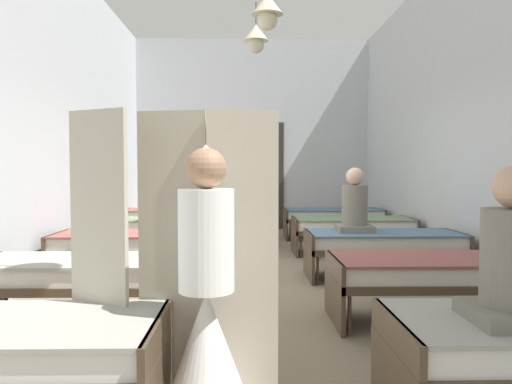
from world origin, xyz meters
TOP-DOWN VIEW (x-y plane):
  - ground_plane at (0.00, 0.00)m, footprint 5.80×10.94m
  - room_shell at (-0.00, 1.14)m, footprint 5.60×10.54m
  - bed_left_row_1 at (-1.55, -1.79)m, footprint 1.90×0.84m
  - bed_right_row_1 at (1.55, -1.79)m, footprint 1.90×0.84m
  - bed_left_row_2 at (-1.55, 0.00)m, footprint 1.90×0.84m
  - bed_right_row_2 at (1.55, 0.00)m, footprint 1.90×0.84m
  - bed_left_row_3 at (-1.55, 1.79)m, footprint 1.90×0.84m
  - bed_right_row_3 at (1.55, 1.79)m, footprint 1.90×0.84m
  - bed_left_row_4 at (-1.55, 3.58)m, footprint 1.90×0.84m
  - bed_right_row_4 at (1.55, 3.58)m, footprint 1.90×0.84m
  - nurse_near_aisle at (-0.18, 0.45)m, footprint 0.52×0.52m
  - nurse_mid_aisle at (-0.37, -3.48)m, footprint 0.52×0.52m
  - patient_seated_secondary at (1.20, 0.06)m, footprint 0.44×0.44m
  - potted_plant at (0.15, 2.64)m, footprint 0.52×0.52m
  - privacy_screen at (-0.60, -3.20)m, footprint 1.24×0.23m

SIDE VIEW (x-z plane):
  - ground_plane at x=0.00m, z-range -0.10..0.00m
  - bed_left_row_1 at x=-1.55m, z-range 0.15..0.73m
  - bed_right_row_1 at x=1.55m, z-range 0.15..0.73m
  - bed_left_row_2 at x=-1.55m, z-range 0.15..0.73m
  - bed_right_row_2 at x=1.55m, z-range 0.15..0.73m
  - bed_left_row_3 at x=-1.55m, z-range 0.15..0.73m
  - bed_right_row_3 at x=1.55m, z-range 0.15..0.73m
  - bed_left_row_4 at x=-1.55m, z-range 0.15..0.73m
  - bed_right_row_4 at x=1.55m, z-range 0.15..0.73m
  - nurse_near_aisle at x=-0.18m, z-range -0.21..1.27m
  - nurse_mid_aisle at x=-0.37m, z-range -0.21..1.27m
  - potted_plant at x=0.15m, z-range 0.11..1.47m
  - privacy_screen at x=-0.60m, z-range 0.00..1.70m
  - patient_seated_secondary at x=1.20m, z-range 0.47..1.27m
  - room_shell at x=0.00m, z-range 0.01..4.27m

